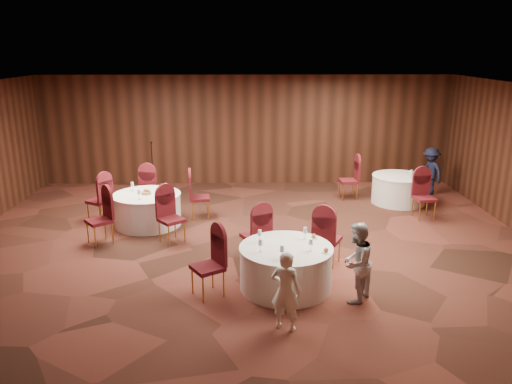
{
  "coord_description": "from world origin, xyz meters",
  "views": [
    {
      "loc": [
        0.01,
        -9.61,
        3.95
      ],
      "look_at": [
        0.2,
        0.2,
        1.1
      ],
      "focal_mm": 35.0,
      "sensor_mm": 36.0,
      "label": 1
    }
  ],
  "objects_px": {
    "table_main": "(286,267)",
    "mic_stand": "(153,181)",
    "man_c": "(430,171)",
    "woman_a": "(286,291)",
    "table_left": "(147,209)",
    "woman_b": "(356,263)",
    "table_right": "(399,189)"
  },
  "relations": [
    {
      "from": "table_main",
      "to": "mic_stand",
      "type": "xyz_separation_m",
      "value": [
        -3.21,
        5.49,
        0.06
      ]
    },
    {
      "from": "table_main",
      "to": "man_c",
      "type": "bearing_deg",
      "value": 51.5
    },
    {
      "from": "mic_stand",
      "to": "woman_a",
      "type": "bearing_deg",
      "value": -65.4
    },
    {
      "from": "table_left",
      "to": "woman_b",
      "type": "bearing_deg",
      "value": -42.33
    },
    {
      "from": "table_left",
      "to": "man_c",
      "type": "relative_size",
      "value": 1.17
    },
    {
      "from": "woman_b",
      "to": "woman_a",
      "type": "bearing_deg",
      "value": -19.27
    },
    {
      "from": "table_main",
      "to": "table_left",
      "type": "bearing_deg",
      "value": 132.63
    },
    {
      "from": "table_right",
      "to": "man_c",
      "type": "relative_size",
      "value": 1.06
    },
    {
      "from": "mic_stand",
      "to": "woman_a",
      "type": "distance_m",
      "value": 7.46
    },
    {
      "from": "table_right",
      "to": "woman_a",
      "type": "distance_m",
      "value": 6.98
    },
    {
      "from": "table_main",
      "to": "table_right",
      "type": "distance_m",
      "value": 5.82
    },
    {
      "from": "table_left",
      "to": "woman_a",
      "type": "height_order",
      "value": "woman_a"
    },
    {
      "from": "woman_b",
      "to": "table_left",
      "type": "bearing_deg",
      "value": -96.44
    },
    {
      "from": "mic_stand",
      "to": "woman_b",
      "type": "distance_m",
      "value": 7.35
    },
    {
      "from": "woman_b",
      "to": "man_c",
      "type": "height_order",
      "value": "woman_b"
    },
    {
      "from": "table_right",
      "to": "woman_b",
      "type": "xyz_separation_m",
      "value": [
        -2.25,
        -5.24,
        0.29
      ]
    },
    {
      "from": "woman_b",
      "to": "man_c",
      "type": "bearing_deg",
      "value": -173.11
    },
    {
      "from": "table_left",
      "to": "woman_b",
      "type": "relative_size",
      "value": 1.16
    },
    {
      "from": "table_left",
      "to": "table_right",
      "type": "distance_m",
      "value": 6.47
    },
    {
      "from": "table_right",
      "to": "mic_stand",
      "type": "height_order",
      "value": "mic_stand"
    },
    {
      "from": "woman_b",
      "to": "man_c",
      "type": "distance_m",
      "value": 6.91
    },
    {
      "from": "table_main",
      "to": "mic_stand",
      "type": "height_order",
      "value": "mic_stand"
    },
    {
      "from": "woman_b",
      "to": "man_c",
      "type": "xyz_separation_m",
      "value": [
        3.35,
        6.04,
        -0.0
      ]
    },
    {
      "from": "table_right",
      "to": "man_c",
      "type": "height_order",
      "value": "man_c"
    },
    {
      "from": "table_left",
      "to": "man_c",
      "type": "xyz_separation_m",
      "value": [
        7.37,
        2.38,
        0.28
      ]
    },
    {
      "from": "table_left",
      "to": "mic_stand",
      "type": "distance_m",
      "value": 2.31
    },
    {
      "from": "table_main",
      "to": "woman_b",
      "type": "xyz_separation_m",
      "value": [
        1.08,
        -0.47,
        0.29
      ]
    },
    {
      "from": "table_right",
      "to": "woman_b",
      "type": "bearing_deg",
      "value": -113.25
    },
    {
      "from": "table_right",
      "to": "mic_stand",
      "type": "xyz_separation_m",
      "value": [
        -6.55,
        0.72,
        0.06
      ]
    },
    {
      "from": "table_left",
      "to": "mic_stand",
      "type": "height_order",
      "value": "mic_stand"
    },
    {
      "from": "man_c",
      "to": "woman_b",
      "type": "bearing_deg",
      "value": -49.38
    },
    {
      "from": "table_main",
      "to": "table_left",
      "type": "xyz_separation_m",
      "value": [
        -2.94,
        3.19,
        -0.0
      ]
    }
  ]
}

